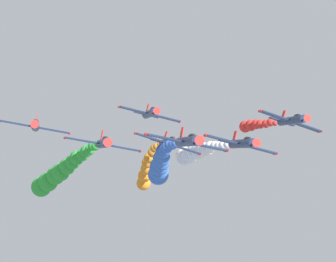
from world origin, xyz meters
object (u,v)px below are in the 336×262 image
Objects in this scene: airplane_right_inner at (103,143)px; airplane_right_outer at (292,120)px; airplane_lead at (188,141)px; airplane_trailing at (35,126)px; airplane_left_outer at (169,143)px; airplane_left_inner at (243,143)px; airplane_high_slot at (151,113)px.

airplane_right_outer is (-27.21, -8.86, 3.48)m from airplane_right_inner.
airplane_trailing is (16.63, -17.94, 2.34)m from airplane_lead.
airplane_trailing is at bearing -47.17° from airplane_lead.
airplane_trailing is (17.64, -1.28, 2.16)m from airplane_left_outer.
airplane_left_inner is (-8.58, -7.82, -0.06)m from airplane_lead.
airplane_right_outer is (-17.71, -0.76, 3.22)m from airplane_left_outer.
airplane_right_inner is 1.00× the size of airplane_high_slot.
airplane_trailing reaches higher than airplane_left_outer.
airplane_trailing reaches higher than airplane_lead.
airplane_trailing reaches higher than airplane_left_inner.
airplane_right_outer is at bearing -177.54° from airplane_left_outer.
airplane_right_inner is 28.83m from airplane_right_outer.
airplane_right_outer reaches higher than airplane_left_inner.
airplane_left_inner is 11.64m from airplane_left_outer.
airplane_left_inner is at bearing 158.12° from airplane_trailing.
airplane_left_outer is at bearing -139.57° from airplane_right_inner.
airplane_lead is 1.00× the size of airplane_trailing.
airplane_high_slot reaches higher than airplane_trailing.
airplane_high_slot is (8.76, -17.09, 4.71)m from airplane_left_inner.
airplane_left_outer is at bearing 2.46° from airplane_right_outer.
airplane_high_slot is (1.19, -8.25, 4.48)m from airplane_left_outer.
airplane_left_inner is at bearing 117.14° from airplane_high_slot.
airplane_right_outer reaches higher than airplane_lead.
airplane_lead is 16.69m from airplane_left_outer.
airplane_left_inner is 1.00× the size of airplane_high_slot.
airplane_left_inner is at bearing 177.50° from airplane_right_inner.
airplane_high_slot reaches higher than airplane_lead.
airplane_high_slot reaches higher than airplane_right_outer.
airplane_right_inner is 12.65m from airplane_trailing.
airplane_left_outer is 1.00× the size of airplane_high_slot.
airplane_right_outer reaches higher than airplane_left_outer.
airplane_high_slot is (18.90, -7.49, 1.25)m from airplane_right_outer.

